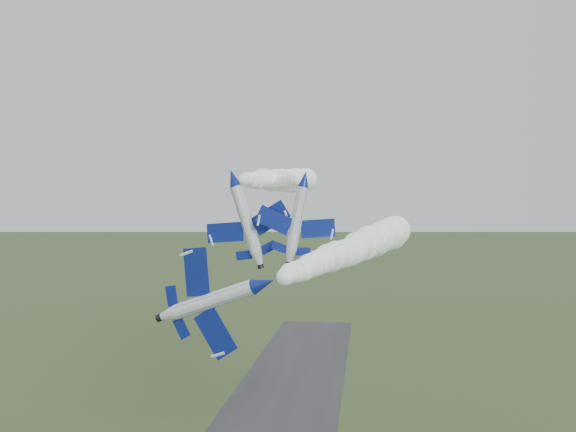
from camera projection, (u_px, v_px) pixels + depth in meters
The scene contains 6 objects.
jet_lead at pixel (264, 283), 59.85m from camera, with size 5.62×13.12×10.29m.
smoke_trail_jet_lead at pixel (355, 248), 90.45m from camera, with size 5.49×59.38×5.49m, color white, non-canonical shape.
jet_pair_left at pixel (233, 178), 88.79m from camera, with size 11.51×14.43×4.63m.
smoke_trail_jet_pair_left at pixel (282, 180), 126.42m from camera, with size 5.60×69.18×5.60m, color white, non-canonical shape.
jet_pair_right at pixel (305, 179), 87.31m from camera, with size 10.98×13.06×3.67m.
smoke_trail_jet_pair_right at pixel (274, 179), 126.00m from camera, with size 4.66×71.05×4.66m, color white, non-canonical shape.
Camera 1 is at (17.41, -65.73, 41.29)m, focal length 40.00 mm.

